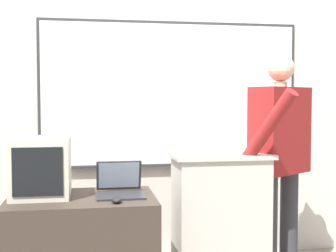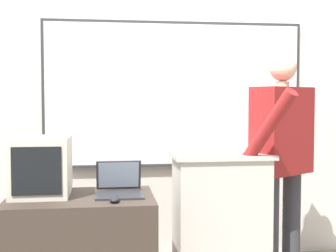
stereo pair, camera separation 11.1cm
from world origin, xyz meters
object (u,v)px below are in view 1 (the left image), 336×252
Objects in this scene: computer_mouse_by_laptop at (116,200)px; crt_monitor at (41,167)px; lectern_podium at (220,223)px; wireless_keyboard at (223,152)px; laptop at (120,185)px; person_presenter at (280,152)px.

computer_mouse_by_laptop is 0.24× the size of crt_monitor.
lectern_podium reaches higher than computer_mouse_by_laptop.
wireless_keyboard is 4.20× the size of computer_mouse_by_laptop.
wireless_keyboard is (0.70, 0.08, 0.19)m from laptop.
person_presenter is 16.61× the size of computer_mouse_by_laptop.
person_presenter is (0.46, 0.05, 0.48)m from lectern_podium.
laptop is (-1.15, -0.18, -0.17)m from person_presenter.
wireless_keyboard reaches higher than computer_mouse_by_laptop.
person_presenter reaches higher than lectern_podium.
crt_monitor is at bearing 176.07° from laptop.
computer_mouse_by_laptop is (-1.19, -0.43, -0.21)m from person_presenter.
crt_monitor is (-1.19, -0.05, -0.06)m from wireless_keyboard.
laptop is at bearing -169.01° from lectern_podium.
lectern_podium is 2.30× the size of crt_monitor.
laptop is 0.74× the size of crt_monitor.
wireless_keyboard is at bearing 160.14° from person_presenter.
lectern_podium is 0.50m from wireless_keyboard.
computer_mouse_by_laptop is (-0.73, -0.38, 0.27)m from lectern_podium.
lectern_podium is at bearing 4.93° from crt_monitor.
wireless_keyboard reaches higher than laptop.
computer_mouse_by_laptop is at bearing -152.74° from lectern_podium.
person_presenter is 1.28m from computer_mouse_by_laptop.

